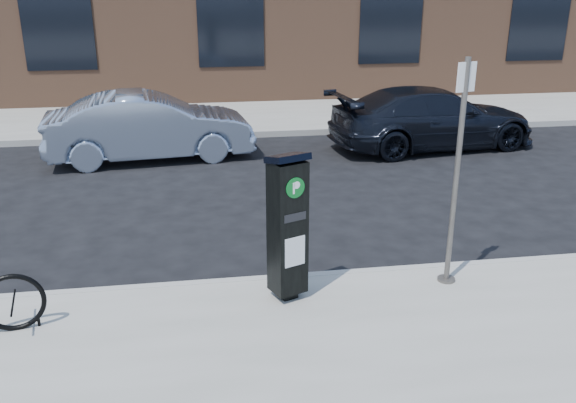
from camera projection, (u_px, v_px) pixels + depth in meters
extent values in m
plane|color=black|center=(295.00, 285.00, 8.07)|extent=(120.00, 120.00, 0.00)
cube|color=gray|center=(229.00, 93.00, 21.03)|extent=(60.00, 12.00, 0.15)
cube|color=#9E9B93|center=(296.00, 280.00, 8.02)|extent=(60.00, 0.12, 0.16)
cube|color=#9E9B93|center=(244.00, 135.00, 15.48)|extent=(60.00, 0.12, 0.16)
cube|color=black|center=(55.00, 8.00, 17.43)|extent=(2.00, 0.06, 3.50)
cube|color=black|center=(230.00, 7.00, 18.14)|extent=(2.00, 0.06, 3.50)
cube|color=black|center=(392.00, 6.00, 18.86)|extent=(2.00, 0.06, 3.50)
cube|color=black|center=(541.00, 5.00, 19.57)|extent=(2.00, 0.06, 3.50)
cube|color=black|center=(287.00, 293.00, 7.45)|extent=(0.25, 0.25, 0.10)
cube|color=black|center=(287.00, 228.00, 7.15)|extent=(0.48, 0.46, 1.63)
cube|color=black|center=(287.00, 158.00, 6.86)|extent=(0.53, 0.51, 0.15)
cylinder|color=#064D18|center=(295.00, 188.00, 6.83)|extent=(0.23, 0.10, 0.24)
cube|color=white|center=(295.00, 188.00, 6.83)|extent=(0.08, 0.04, 0.13)
cube|color=silver|center=(295.00, 252.00, 7.10)|extent=(0.25, 0.11, 0.36)
cube|color=black|center=(295.00, 217.00, 6.95)|extent=(0.27, 0.12, 0.10)
cylinder|color=#58544E|center=(446.00, 279.00, 7.86)|extent=(0.23, 0.23, 0.03)
cylinder|color=#58544E|center=(456.00, 176.00, 7.38)|extent=(0.07, 0.07, 2.83)
cube|color=silver|center=(466.00, 77.00, 6.97)|extent=(0.25, 0.09, 0.34)
torus|color=black|center=(13.00, 303.00, 6.65)|extent=(0.69, 0.18, 0.69)
cylinder|color=black|center=(39.00, 320.00, 6.82)|extent=(0.03, 0.03, 0.14)
imported|color=#91A0B8|center=(150.00, 126.00, 13.44)|extent=(4.63, 2.04, 1.48)
imported|color=black|center=(433.00, 118.00, 14.38)|extent=(5.15, 2.65, 1.43)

